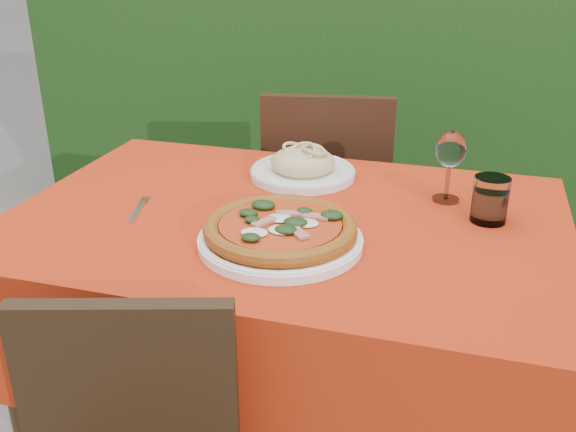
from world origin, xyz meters
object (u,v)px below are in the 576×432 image
(water_glass, at_px, (490,202))
(fork, at_px, (137,211))
(pizza_plate, at_px, (280,232))
(pasta_plate, at_px, (303,167))
(chair_far, at_px, (327,202))
(wine_glass, at_px, (451,152))

(water_glass, bearing_deg, fork, -166.95)
(pizza_plate, height_order, pasta_plate, pasta_plate)
(chair_far, bearing_deg, pizza_plate, 85.85)
(chair_far, height_order, wine_glass, wine_glass)
(pasta_plate, relative_size, fork, 1.70)
(wine_glass, bearing_deg, pizza_plate, -132.10)
(water_glass, relative_size, wine_glass, 0.60)
(chair_far, distance_m, wine_glass, 0.70)
(pasta_plate, bearing_deg, wine_glass, -9.27)
(pizza_plate, bearing_deg, wine_glass, 47.90)
(water_glass, distance_m, fork, 0.80)
(pasta_plate, height_order, fork, pasta_plate)
(wine_glass, height_order, fork, wine_glass)
(pasta_plate, bearing_deg, water_glass, -18.49)
(water_glass, xyz_separation_m, fork, (-0.78, -0.18, -0.04))
(pasta_plate, bearing_deg, chair_far, 93.25)
(chair_far, xyz_separation_m, water_glass, (0.50, -0.56, 0.28))
(pizza_plate, bearing_deg, chair_far, 96.09)
(fork, bearing_deg, wine_glass, 8.18)
(pasta_plate, distance_m, wine_glass, 0.39)
(chair_far, bearing_deg, water_glass, 121.50)
(pasta_plate, distance_m, fork, 0.46)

